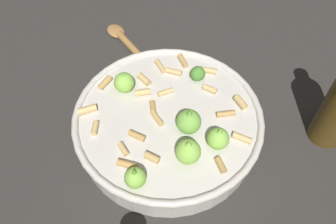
% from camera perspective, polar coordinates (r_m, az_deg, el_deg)
% --- Properties ---
extents(ground_plane, '(2.40, 2.40, 0.00)m').
position_cam_1_polar(ground_plane, '(0.62, 0.00, -3.66)').
color(ground_plane, '#2D2B28').
extents(cooking_pan, '(0.33, 0.33, 0.10)m').
position_cam_1_polar(cooking_pan, '(0.59, 0.04, -1.87)').
color(cooking_pan, beige).
rests_on(cooking_pan, ground).
extents(wooden_spoon, '(0.06, 0.23, 0.02)m').
position_cam_1_polar(wooden_spoon, '(0.77, -5.98, 10.58)').
color(wooden_spoon, '#9E703D').
rests_on(wooden_spoon, ground).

